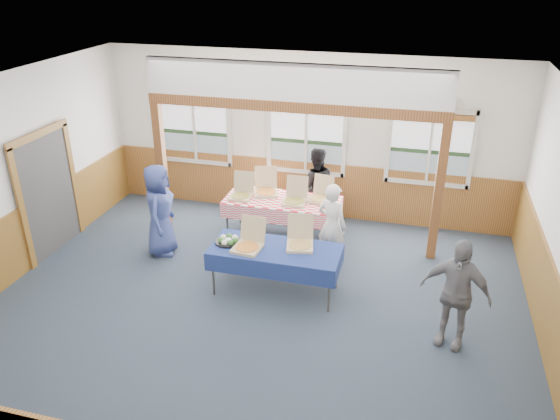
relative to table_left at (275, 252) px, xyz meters
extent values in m
plane|color=#25323C|center=(-0.18, -0.57, -0.70)|extent=(8.00, 8.00, 0.00)
plane|color=white|center=(-0.18, -0.57, 2.50)|extent=(8.00, 8.00, 0.00)
plane|color=silver|center=(-0.18, 2.93, 0.90)|extent=(8.00, 0.00, 8.00)
plane|color=silver|center=(-0.18, -4.07, 0.90)|extent=(8.00, 0.00, 8.00)
plane|color=silver|center=(-4.18, -0.57, 0.90)|extent=(0.00, 8.00, 8.00)
cube|color=brown|center=(-0.18, 2.91, -0.15)|extent=(7.98, 0.05, 1.10)
cube|color=brown|center=(-4.15, -0.57, -0.15)|extent=(0.05, 6.98, 1.10)
cube|color=brown|center=(3.80, -0.57, -0.15)|extent=(0.05, 6.98, 1.10)
cube|color=#373737|center=(-4.14, 0.33, 0.35)|extent=(0.06, 1.30, 2.10)
cube|color=silver|center=(-2.48, 2.87, 0.21)|extent=(1.52, 0.05, 0.08)
cube|color=silver|center=(-2.48, 2.87, 1.59)|extent=(1.52, 0.05, 0.08)
cube|color=silver|center=(-3.22, 2.87, 0.90)|extent=(0.08, 0.05, 1.46)
cube|color=silver|center=(-1.74, 2.87, 0.90)|extent=(0.08, 0.05, 1.46)
cube|color=silver|center=(-2.48, 2.87, 0.90)|extent=(0.05, 0.05, 1.30)
cube|color=gray|center=(-2.48, 2.91, 0.51)|extent=(1.40, 0.02, 0.52)
cube|color=#1C351A|center=(-2.48, 2.91, 0.81)|extent=(1.40, 0.02, 0.08)
cube|color=white|center=(-2.48, 2.91, 1.20)|extent=(1.40, 0.02, 0.70)
cube|color=brown|center=(-2.48, 2.85, 1.49)|extent=(1.40, 0.07, 0.10)
cube|color=silver|center=(-0.18, 2.87, 0.21)|extent=(1.52, 0.05, 0.08)
cube|color=silver|center=(-0.18, 2.87, 1.59)|extent=(1.52, 0.05, 0.08)
cube|color=silver|center=(-0.92, 2.87, 0.90)|extent=(0.08, 0.05, 1.46)
cube|color=silver|center=(0.56, 2.87, 0.90)|extent=(0.08, 0.05, 1.46)
cube|color=silver|center=(-0.18, 2.87, 0.90)|extent=(0.05, 0.05, 1.30)
cube|color=gray|center=(-0.18, 2.91, 0.51)|extent=(1.40, 0.02, 0.52)
cube|color=#1C351A|center=(-0.18, 2.91, 0.81)|extent=(1.40, 0.02, 0.08)
cube|color=white|center=(-0.18, 2.91, 1.20)|extent=(1.40, 0.02, 0.70)
cube|color=brown|center=(-0.18, 2.85, 1.49)|extent=(1.40, 0.07, 0.10)
cube|color=silver|center=(2.12, 2.87, 0.21)|extent=(1.52, 0.05, 0.08)
cube|color=silver|center=(2.12, 2.87, 1.59)|extent=(1.52, 0.05, 0.08)
cube|color=silver|center=(1.38, 2.87, 0.90)|extent=(0.08, 0.05, 1.46)
cube|color=silver|center=(2.86, 2.87, 0.90)|extent=(0.08, 0.05, 1.46)
cube|color=silver|center=(2.12, 2.87, 0.90)|extent=(0.05, 0.05, 1.30)
cube|color=gray|center=(2.12, 2.91, 0.51)|extent=(1.40, 0.02, 0.52)
cube|color=#1C351A|center=(2.12, 2.91, 0.81)|extent=(1.40, 0.02, 0.08)
cube|color=white|center=(2.12, 2.91, 1.20)|extent=(1.40, 0.02, 0.70)
cube|color=brown|center=(2.12, 2.85, 1.49)|extent=(1.40, 0.07, 0.10)
cube|color=#5A3314|center=(-2.68, 1.73, 0.50)|extent=(0.15, 0.15, 2.40)
cube|color=#5A3314|center=(2.32, 1.73, 0.50)|extent=(0.15, 0.15, 2.40)
cube|color=#5A3314|center=(-0.18, 1.73, 1.79)|extent=(5.15, 0.18, 0.18)
cylinder|color=#373737|center=(-0.89, -0.34, -0.34)|extent=(0.04, 0.04, 0.73)
cylinder|color=#373737|center=(-0.89, 0.34, -0.34)|extent=(0.04, 0.04, 0.73)
cylinder|color=#373737|center=(0.89, -0.34, -0.34)|extent=(0.04, 0.04, 0.73)
cylinder|color=#373737|center=(0.89, 0.34, -0.34)|extent=(0.04, 0.04, 0.73)
cube|color=#373737|center=(0.00, 0.00, 0.03)|extent=(2.06, 1.37, 0.03)
cube|color=navy|center=(0.00, 0.00, 0.05)|extent=(2.14, 1.44, 0.01)
cube|color=navy|center=(0.00, -0.43, -0.09)|extent=(1.87, 0.64, 0.28)
cube|color=navy|center=(0.00, 0.43, -0.09)|extent=(1.87, 0.64, 0.28)
cylinder|color=#373737|center=(-1.31, 1.43, -0.34)|extent=(0.04, 0.04, 0.73)
cylinder|color=#373737|center=(-1.31, 2.15, -0.34)|extent=(0.04, 0.04, 0.73)
cylinder|color=#373737|center=(0.59, 1.43, -0.34)|extent=(0.04, 0.04, 0.73)
cylinder|color=#373737|center=(0.59, 2.15, -0.34)|extent=(0.04, 0.04, 0.73)
cube|color=#373737|center=(-0.36, 1.79, 0.03)|extent=(2.08, 1.01, 0.03)
cube|color=red|center=(-0.36, 1.79, 0.05)|extent=(2.15, 1.08, 0.01)
cube|color=red|center=(-0.36, 1.34, -0.09)|extent=(2.07, 0.19, 0.28)
cube|color=red|center=(-0.36, 2.24, -0.09)|extent=(2.07, 0.19, 0.28)
cube|color=#CBB987|center=(-0.40, -0.15, 0.08)|extent=(0.44, 0.44, 0.05)
cylinder|color=gold|center=(-0.40, -0.15, 0.11)|extent=(0.38, 0.38, 0.01)
cube|color=#CBB987|center=(-0.38, 0.09, 0.30)|extent=(0.41, 0.13, 0.40)
cube|color=#CBB987|center=(0.35, 0.12, 0.08)|extent=(0.47, 0.47, 0.04)
cylinder|color=#DFC567|center=(0.35, 0.12, 0.11)|extent=(0.41, 0.41, 0.01)
cube|color=#CBB987|center=(0.30, 0.35, 0.29)|extent=(0.41, 0.17, 0.39)
cube|color=#CBB987|center=(-1.11, 1.65, 0.08)|extent=(0.39, 0.39, 0.04)
cylinder|color=gold|center=(-1.11, 1.65, 0.10)|extent=(0.34, 0.34, 0.01)
cube|color=#CBB987|center=(-1.11, 1.88, 0.29)|extent=(0.39, 0.10, 0.38)
cube|color=#CBB987|center=(-0.71, 1.94, 0.08)|extent=(0.52, 0.52, 0.05)
cylinder|color=gold|center=(-0.71, 1.94, 0.11)|extent=(0.45, 0.45, 0.01)
cube|color=#CBB987|center=(-0.79, 2.18, 0.30)|extent=(0.42, 0.22, 0.41)
cube|color=#CBB987|center=(-0.11, 1.67, 0.08)|extent=(0.40, 0.40, 0.04)
cylinder|color=gold|center=(-0.11, 1.67, 0.11)|extent=(0.35, 0.35, 0.01)
cube|color=#CBB987|center=(-0.12, 1.90, 0.29)|extent=(0.39, 0.10, 0.39)
cube|color=#CBB987|center=(0.29, 1.89, 0.08)|extent=(0.44, 0.44, 0.04)
cylinder|color=#DFC567|center=(0.29, 1.89, 0.10)|extent=(0.38, 0.38, 0.01)
cube|color=#CBB987|center=(0.33, 2.11, 0.28)|extent=(0.39, 0.16, 0.37)
cylinder|color=black|center=(-0.75, 0.00, 0.07)|extent=(0.41, 0.41, 0.03)
cylinder|color=silver|center=(-0.75, 0.00, 0.09)|extent=(0.09, 0.09, 0.04)
sphere|color=#336B28|center=(-0.64, 0.00, 0.10)|extent=(0.09, 0.09, 0.09)
sphere|color=silver|center=(-0.68, 0.09, 0.10)|extent=(0.09, 0.09, 0.09)
sphere|color=#336B28|center=(-0.78, 0.11, 0.10)|extent=(0.09, 0.09, 0.09)
sphere|color=silver|center=(-0.85, 0.05, 0.10)|extent=(0.09, 0.09, 0.09)
sphere|color=#336B28|center=(-0.85, -0.05, 0.10)|extent=(0.09, 0.09, 0.09)
sphere|color=silver|center=(-0.78, -0.11, 0.10)|extent=(0.09, 0.09, 0.09)
sphere|color=#336B28|center=(-0.68, -0.09, 0.10)|extent=(0.09, 0.09, 0.09)
cylinder|color=#8E6517|center=(0.49, 1.54, 0.13)|extent=(0.07, 0.07, 0.15)
imported|color=silver|center=(0.69, 1.01, 0.04)|extent=(0.64, 0.54, 1.48)
imported|color=black|center=(0.10, 2.53, 0.06)|extent=(0.86, 0.74, 1.53)
imported|color=navy|center=(-2.25, 0.69, 0.11)|extent=(0.66, 0.88, 1.63)
imported|color=slate|center=(2.59, -0.59, 0.08)|extent=(0.99, 0.63, 1.57)
camera|label=1|loc=(1.92, -6.93, 4.06)|focal=35.00mm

